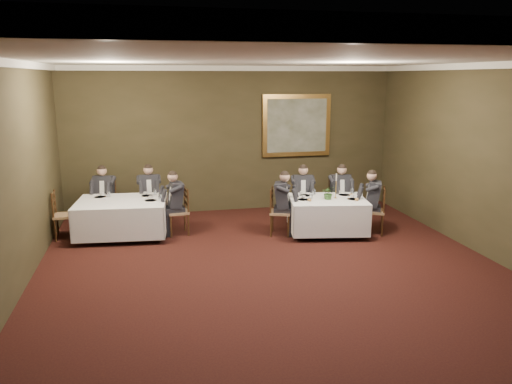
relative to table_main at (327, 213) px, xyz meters
name	(u,v)px	position (x,y,z in m)	size (l,w,h in m)	color
ground	(287,291)	(-1.61, -2.60, -0.45)	(10.00, 10.00, 0.00)	black
ceiling	(290,58)	(-1.61, -2.60, 3.05)	(8.00, 10.00, 0.10)	silver
back_wall	(232,140)	(-1.61, 2.40, 1.30)	(8.00, 0.10, 3.50)	#322C19
crown_molding	(290,63)	(-1.61, -2.60, 2.99)	(8.00, 10.00, 0.12)	white
table_main	(327,213)	(0.00, 0.00, 0.00)	(1.77, 1.46, 0.67)	black
table_second	(122,215)	(-4.21, 0.75, 0.00)	(1.94, 1.54, 0.67)	black
chair_main_backleft	(302,211)	(-0.28, 0.87, -0.17)	(0.51, 0.49, 1.00)	olive
diner_main_backleft	(302,201)	(-0.28, 0.86, 0.06)	(0.48, 0.54, 1.35)	black
chair_main_backright	(339,210)	(0.55, 0.73, -0.17)	(0.46, 0.44, 1.00)	olive
diner_main_backright	(339,201)	(0.55, 0.72, 0.06)	(0.43, 0.50, 1.35)	black
chair_main_endleft	(280,221)	(-0.99, 0.17, -0.17)	(0.54, 0.55, 1.00)	olive
diner_main_endleft	(280,211)	(-0.97, 0.17, 0.06)	(0.58, 0.53, 1.35)	black
chair_main_endright	(374,220)	(0.99, -0.17, -0.17)	(0.56, 0.57, 1.00)	olive
diner_main_endright	(374,210)	(0.97, -0.17, 0.06)	(0.60, 0.56, 1.35)	black
chair_sec_backleft	(106,212)	(-4.61, 1.73, -0.17)	(0.53, 0.51, 1.00)	olive
diner_sec_backleft	(105,202)	(-4.61, 1.72, 0.06)	(0.50, 0.56, 1.35)	black
chair_sec_backright	(150,211)	(-3.64, 1.64, -0.17)	(0.45, 0.43, 1.00)	olive
diner_sec_backright	(150,201)	(-3.64, 1.63, 0.06)	(0.43, 0.49, 1.35)	black
chair_sec_endright	(179,221)	(-3.06, 0.65, -0.17)	(0.47, 0.48, 1.00)	olive
diner_sec_endright	(178,211)	(-3.07, 0.65, 0.06)	(0.52, 0.45, 1.35)	black
chair_sec_endleft	(65,225)	(-5.36, 0.85, -0.17)	(0.44, 0.46, 1.00)	olive
centerpiece	(329,192)	(0.00, -0.05, 0.46)	(0.27, 0.23, 0.30)	#2D5926
candlestick	(336,189)	(0.18, 0.03, 0.51)	(0.08, 0.08, 0.54)	gold
place_setting_table_main	(307,193)	(-0.31, 0.42, 0.35)	(0.33, 0.31, 0.14)	white
place_setting_table_second	(103,195)	(-4.61, 1.20, 0.35)	(0.33, 0.31, 0.14)	white
painting	(297,125)	(0.00, 2.33, 1.62)	(1.73, 0.09, 1.52)	gold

